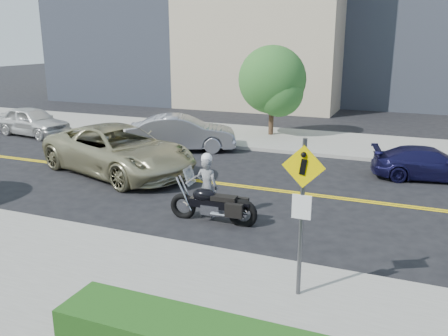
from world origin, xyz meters
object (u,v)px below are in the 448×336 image
suv (119,150)px  motorcycle (213,196)px  parked_car_silver (182,133)px  parked_car_blue (429,164)px  parked_car_white (33,121)px  motorcyclist (207,185)px  pedestrian_sign (302,203)px

suv → motorcycle: bearing=-102.5°
parked_car_silver → parked_car_blue: size_ratio=1.21×
parked_car_white → motorcycle: bearing=-110.9°
motorcycle → suv: size_ratio=0.38×
motorcyclist → parked_car_white: size_ratio=0.43×
parked_car_blue → parked_car_white: bearing=76.4°
motorcycle → suv: 5.91m
parked_car_blue → parked_car_silver: bearing=74.9°
parked_car_silver → suv: bearing=150.4°
pedestrian_sign → parked_car_silver: 12.87m
motorcyclist → motorcycle: (0.31, -0.28, -0.18)m
suv → parked_car_blue: size_ratio=1.62×
motorcycle → parked_car_white: 14.97m
motorcycle → suv: suv is taller
pedestrian_sign → suv: size_ratio=0.48×
pedestrian_sign → motorcyclist: pedestrian_sign is taller
parked_car_white → parked_car_blue: 18.51m
pedestrian_sign → parked_car_blue: pedestrian_sign is taller
pedestrian_sign → motorcyclist: bearing=135.3°
parked_car_silver → motorcyclist: bearing=-171.4°
motorcyclist → parked_car_silver: size_ratio=0.39×
pedestrian_sign → parked_car_white: bearing=147.5°
pedestrian_sign → parked_car_blue: size_ratio=0.77×
suv → pedestrian_sign: bearing=-108.3°
motorcycle → parked_car_white: motorcycle is taller
pedestrian_sign → parked_car_blue: bearing=76.4°
parked_car_white → suv: bearing=-109.5°
motorcycle → parked_car_white: size_ratio=0.57×
motorcyclist → parked_car_blue: bearing=-128.6°
parked_car_white → parked_car_blue: size_ratio=1.09×
motorcyclist → parked_car_silver: (-4.32, 6.90, -0.14)m
motorcycle → motorcyclist: bearing=134.5°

